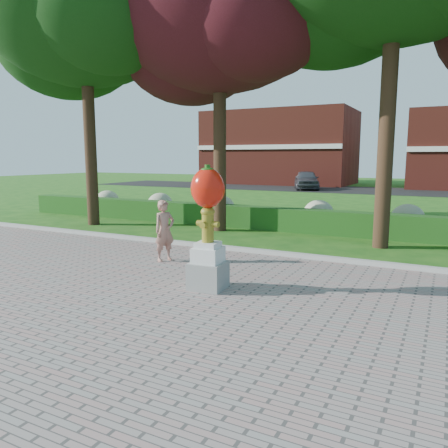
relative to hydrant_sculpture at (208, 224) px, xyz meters
The scene contains 12 objects.
ground 1.75m from the hydrant_sculpture, 161.13° to the left, with size 100.00×100.00×0.00m, color #1A5014.
walkway 4.00m from the hydrant_sculpture, 106.80° to the right, with size 40.00×14.00×0.04m, color gray.
curb 3.76m from the hydrant_sculpture, 107.97° to the left, with size 40.00×0.18×0.15m, color #ADADA5.
lawn_hedge 7.51m from the hydrant_sculpture, 98.44° to the left, with size 24.00×0.70×0.80m, color #1C4C15.
hydrangea_row 8.42m from the hydrant_sculpture, 93.57° to the left, with size 20.10×1.10×0.99m.
street 28.43m from the hydrant_sculpture, 92.21° to the left, with size 50.00×8.00×0.02m, color black.
building_left 36.19m from the hydrant_sculpture, 107.89° to the left, with size 14.00×8.00×7.00m, color maroon.
tree_far_left 11.89m from the hydrant_sculpture, 146.34° to the left, with size 9.00×7.68×11.66m.
tree_mid_left 9.37m from the hydrant_sculpture, 116.34° to the left, with size 8.25×7.04×10.69m.
hydrant_sculpture is the anchor object (origin of this frame).
woman 2.63m from the hydrant_sculpture, 143.66° to the left, with size 0.55×0.36×1.51m, color #B07564.
parked_car 27.93m from the hydrant_sculpture, 102.79° to the left, with size 1.80×4.48×1.53m, color #46474F.
Camera 1 is at (5.14, -7.55, 2.57)m, focal length 35.00 mm.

